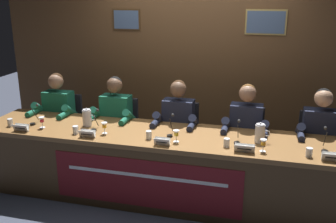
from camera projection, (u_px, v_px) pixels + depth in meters
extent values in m
plane|color=#383D4C|center=(168.00, 196.00, 4.34)|extent=(12.00, 12.00, 0.00)
cube|color=brown|center=(193.00, 62.00, 5.20)|extent=(5.44, 0.12, 2.60)
cube|color=#4C3319|center=(126.00, 20.00, 5.20)|extent=(0.39, 0.02, 0.28)
cube|color=slate|center=(126.00, 20.00, 5.19)|extent=(0.35, 0.01, 0.24)
cube|color=tan|center=(266.00, 22.00, 4.76)|extent=(0.50, 0.02, 0.31)
cube|color=slate|center=(266.00, 22.00, 4.75)|extent=(0.46, 0.01, 0.27)
cube|color=brown|center=(168.00, 136.00, 4.13)|extent=(4.24, 0.83, 0.05)
cube|color=#4C341B|center=(158.00, 185.00, 3.87)|extent=(4.18, 0.04, 0.70)
cube|color=#4C341B|center=(6.00, 149.00, 4.74)|extent=(0.08, 0.75, 0.70)
cube|color=maroon|center=(145.00, 184.00, 3.88)|extent=(1.96, 0.01, 0.52)
cube|color=white|center=(145.00, 176.00, 3.85)|extent=(1.67, 0.00, 0.04)
cylinder|color=black|center=(65.00, 162.00, 5.20)|extent=(0.44, 0.44, 0.02)
cylinder|color=black|center=(64.00, 147.00, 5.13)|extent=(0.05, 0.05, 0.41)
cube|color=#232328|center=(62.00, 131.00, 5.07)|extent=(0.44, 0.44, 0.03)
cube|color=#232328|center=(68.00, 110.00, 5.18)|extent=(0.40, 0.05, 0.44)
cylinder|color=black|center=(42.00, 156.00, 4.83)|extent=(0.10, 0.10, 0.47)
cylinder|color=black|center=(57.00, 158.00, 4.78)|extent=(0.10, 0.10, 0.47)
cylinder|color=black|center=(47.00, 131.00, 4.89)|extent=(0.13, 0.34, 0.13)
cylinder|color=black|center=(61.00, 132.00, 4.84)|extent=(0.13, 0.34, 0.13)
cube|color=#196047|center=(59.00, 110.00, 4.95)|extent=(0.36, 0.20, 0.48)
sphere|color=#8E664C|center=(56.00, 81.00, 4.82)|extent=(0.19, 0.19, 0.19)
sphere|color=#331E0F|center=(56.00, 80.00, 4.83)|extent=(0.17, 0.17, 0.17)
cylinder|color=#196047|center=(40.00, 109.00, 4.90)|extent=(0.09, 0.30, 0.25)
cylinder|color=#196047|center=(70.00, 112.00, 4.80)|extent=(0.09, 0.30, 0.25)
cylinder|color=#196047|center=(33.00, 112.00, 4.75)|extent=(0.07, 0.24, 0.07)
cylinder|color=#196047|center=(64.00, 115.00, 4.65)|extent=(0.07, 0.24, 0.07)
cube|color=white|center=(20.00, 128.00, 4.17)|extent=(0.17, 0.03, 0.08)
cube|color=white|center=(22.00, 127.00, 4.20)|extent=(0.17, 0.03, 0.08)
cube|color=black|center=(20.00, 128.00, 4.17)|extent=(0.12, 0.01, 0.01)
cylinder|color=white|center=(43.00, 127.00, 4.31)|extent=(0.06, 0.06, 0.00)
cylinder|color=white|center=(42.00, 125.00, 4.30)|extent=(0.01, 0.01, 0.05)
cone|color=white|center=(42.00, 120.00, 4.28)|extent=(0.06, 0.06, 0.06)
cylinder|color=#B21E2D|center=(42.00, 120.00, 4.28)|extent=(0.04, 0.04, 0.04)
cylinder|color=silver|center=(10.00, 122.00, 4.35)|extent=(0.06, 0.06, 0.08)
cylinder|color=silver|center=(10.00, 124.00, 4.35)|extent=(0.05, 0.05, 0.05)
cylinder|color=black|center=(33.00, 124.00, 4.40)|extent=(0.06, 0.06, 0.02)
cylinder|color=black|center=(35.00, 114.00, 4.42)|extent=(0.01, 0.13, 0.18)
sphere|color=#2D2D2D|center=(37.00, 105.00, 4.46)|extent=(0.03, 0.03, 0.03)
cylinder|color=black|center=(120.00, 168.00, 5.01)|extent=(0.44, 0.44, 0.02)
cylinder|color=black|center=(119.00, 153.00, 4.94)|extent=(0.05, 0.05, 0.41)
cube|color=#232328|center=(118.00, 137.00, 4.88)|extent=(0.44, 0.44, 0.03)
cube|color=#232328|center=(123.00, 114.00, 4.99)|extent=(0.40, 0.05, 0.44)
cylinder|color=black|center=(100.00, 163.00, 4.64)|extent=(0.10, 0.10, 0.47)
cylinder|color=black|center=(116.00, 165.00, 4.59)|extent=(0.10, 0.10, 0.47)
cylinder|color=black|center=(104.00, 136.00, 4.70)|extent=(0.13, 0.34, 0.13)
cylinder|color=black|center=(120.00, 138.00, 4.65)|extent=(0.13, 0.34, 0.13)
cube|color=#196047|center=(116.00, 114.00, 4.76)|extent=(0.36, 0.20, 0.48)
sphere|color=brown|center=(114.00, 85.00, 4.63)|extent=(0.19, 0.19, 0.19)
sphere|color=black|center=(115.00, 84.00, 4.64)|extent=(0.17, 0.17, 0.17)
cylinder|color=#196047|center=(97.00, 114.00, 4.71)|extent=(0.09, 0.30, 0.25)
cylinder|color=#196047|center=(130.00, 116.00, 4.61)|extent=(0.09, 0.30, 0.25)
cylinder|color=#196047|center=(91.00, 117.00, 4.56)|extent=(0.07, 0.24, 0.07)
cylinder|color=#196047|center=(125.00, 120.00, 4.46)|extent=(0.07, 0.24, 0.07)
cube|color=white|center=(87.00, 134.00, 3.99)|extent=(0.17, 0.03, 0.08)
cube|color=white|center=(88.00, 133.00, 4.02)|extent=(0.17, 0.03, 0.08)
cube|color=black|center=(86.00, 134.00, 3.99)|extent=(0.12, 0.01, 0.01)
cylinder|color=white|center=(105.00, 133.00, 4.13)|extent=(0.06, 0.06, 0.00)
cylinder|color=white|center=(105.00, 131.00, 4.12)|extent=(0.01, 0.01, 0.05)
cone|color=white|center=(104.00, 125.00, 4.10)|extent=(0.06, 0.06, 0.06)
cylinder|color=orange|center=(104.00, 126.00, 4.10)|extent=(0.04, 0.04, 0.04)
cylinder|color=silver|center=(76.00, 130.00, 4.12)|extent=(0.06, 0.06, 0.08)
cylinder|color=silver|center=(76.00, 131.00, 4.12)|extent=(0.05, 0.05, 0.05)
cylinder|color=black|center=(94.00, 130.00, 4.20)|extent=(0.06, 0.06, 0.02)
cylinder|color=black|center=(95.00, 120.00, 4.23)|extent=(0.01, 0.13, 0.18)
sphere|color=#2D2D2D|center=(97.00, 110.00, 4.26)|extent=(0.03, 0.03, 0.03)
cylinder|color=black|center=(178.00, 175.00, 4.82)|extent=(0.44, 0.44, 0.02)
cylinder|color=black|center=(179.00, 159.00, 4.75)|extent=(0.05, 0.05, 0.41)
cube|color=#232328|center=(179.00, 142.00, 4.69)|extent=(0.44, 0.44, 0.03)
cube|color=#232328|center=(183.00, 119.00, 4.80)|extent=(0.40, 0.05, 0.44)
cylinder|color=black|center=(163.00, 170.00, 4.45)|extent=(0.10, 0.10, 0.47)
cylinder|color=black|center=(180.00, 172.00, 4.40)|extent=(0.10, 0.10, 0.47)
cylinder|color=black|center=(167.00, 143.00, 4.51)|extent=(0.13, 0.34, 0.13)
cylinder|color=black|center=(183.00, 144.00, 4.46)|extent=(0.13, 0.34, 0.13)
cube|color=#1E2338|center=(178.00, 119.00, 4.57)|extent=(0.36, 0.20, 0.48)
sphere|color=brown|center=(178.00, 89.00, 4.44)|extent=(0.19, 0.19, 0.19)
sphere|color=#331E0F|center=(179.00, 87.00, 4.45)|extent=(0.17, 0.17, 0.17)
cylinder|color=#1E2338|center=(159.00, 119.00, 4.52)|extent=(0.09, 0.30, 0.25)
cylinder|color=#1E2338|center=(194.00, 122.00, 4.42)|extent=(0.09, 0.30, 0.25)
cylinder|color=#1E2338|center=(155.00, 123.00, 4.37)|extent=(0.07, 0.24, 0.07)
cylinder|color=#1E2338|center=(191.00, 126.00, 4.27)|extent=(0.07, 0.24, 0.07)
cube|color=white|center=(162.00, 142.00, 3.78)|extent=(0.16, 0.03, 0.08)
cube|color=white|center=(162.00, 141.00, 3.81)|extent=(0.16, 0.03, 0.08)
cube|color=black|center=(161.00, 142.00, 3.78)|extent=(0.11, 0.01, 0.01)
cylinder|color=white|center=(176.00, 142.00, 3.90)|extent=(0.06, 0.06, 0.00)
cylinder|color=white|center=(176.00, 139.00, 3.89)|extent=(0.01, 0.01, 0.05)
cone|color=white|center=(176.00, 133.00, 3.87)|extent=(0.06, 0.06, 0.06)
cylinder|color=yellow|center=(176.00, 134.00, 3.87)|extent=(0.04, 0.04, 0.04)
cylinder|color=silver|center=(149.00, 135.00, 3.97)|extent=(0.06, 0.06, 0.08)
cylinder|color=silver|center=(149.00, 136.00, 3.97)|extent=(0.05, 0.05, 0.05)
cylinder|color=black|center=(170.00, 136.00, 4.03)|extent=(0.06, 0.06, 0.02)
cylinder|color=black|center=(171.00, 125.00, 4.06)|extent=(0.01, 0.13, 0.18)
sphere|color=#2D2D2D|center=(173.00, 115.00, 4.09)|extent=(0.03, 0.03, 0.03)
cylinder|color=black|center=(242.00, 183.00, 4.63)|extent=(0.44, 0.44, 0.02)
cylinder|color=black|center=(243.00, 166.00, 4.56)|extent=(0.05, 0.05, 0.41)
cube|color=#232328|center=(244.00, 149.00, 4.50)|extent=(0.44, 0.44, 0.03)
cube|color=#232328|center=(247.00, 124.00, 4.61)|extent=(0.40, 0.05, 0.44)
cylinder|color=black|center=(232.00, 178.00, 4.26)|extent=(0.10, 0.10, 0.47)
cylinder|color=black|center=(250.00, 180.00, 4.21)|extent=(0.10, 0.10, 0.47)
cylinder|color=black|center=(234.00, 149.00, 4.32)|extent=(0.13, 0.34, 0.13)
cylinder|color=black|center=(253.00, 151.00, 4.27)|extent=(0.13, 0.34, 0.13)
cube|color=#1E2338|center=(246.00, 125.00, 4.38)|extent=(0.36, 0.20, 0.48)
sphere|color=#8E664C|center=(248.00, 93.00, 4.25)|extent=(0.19, 0.19, 0.19)
sphere|color=#593819|center=(248.00, 92.00, 4.26)|extent=(0.17, 0.17, 0.17)
cylinder|color=#1E2338|center=(226.00, 125.00, 4.33)|extent=(0.09, 0.30, 0.25)
cylinder|color=#1E2338|center=(265.00, 128.00, 4.23)|extent=(0.09, 0.30, 0.25)
cylinder|color=#1E2338|center=(225.00, 129.00, 4.18)|extent=(0.07, 0.24, 0.07)
cylinder|color=#1E2338|center=(264.00, 132.00, 4.08)|extent=(0.07, 0.24, 0.07)
cube|color=white|center=(244.00, 149.00, 3.62)|extent=(0.19, 0.03, 0.08)
cube|color=white|center=(245.00, 148.00, 3.65)|extent=(0.19, 0.03, 0.08)
cube|color=black|center=(244.00, 149.00, 3.61)|extent=(0.13, 0.01, 0.01)
cylinder|color=white|center=(263.00, 151.00, 3.66)|extent=(0.06, 0.06, 0.00)
cylinder|color=white|center=(263.00, 148.00, 3.65)|extent=(0.01, 0.01, 0.05)
cone|color=white|center=(263.00, 142.00, 3.64)|extent=(0.06, 0.06, 0.06)
cylinder|color=orange|center=(263.00, 143.00, 3.64)|extent=(0.04, 0.04, 0.04)
cylinder|color=silver|center=(227.00, 143.00, 3.77)|extent=(0.06, 0.06, 0.08)
cylinder|color=silver|center=(227.00, 144.00, 3.77)|extent=(0.05, 0.05, 0.05)
cylinder|color=black|center=(237.00, 143.00, 3.84)|extent=(0.06, 0.06, 0.02)
cylinder|color=black|center=(238.00, 131.00, 3.87)|extent=(0.01, 0.13, 0.18)
sphere|color=#2D2D2D|center=(239.00, 121.00, 3.90)|extent=(0.03, 0.03, 0.03)
cylinder|color=black|center=(311.00, 191.00, 4.44)|extent=(0.44, 0.44, 0.02)
cylinder|color=black|center=(314.00, 174.00, 4.37)|extent=(0.05, 0.05, 0.41)
cube|color=#232328|center=(316.00, 156.00, 4.31)|extent=(0.44, 0.44, 0.03)
cube|color=#232328|center=(316.00, 130.00, 4.42)|extent=(0.40, 0.05, 0.44)
cylinder|color=black|center=(307.00, 187.00, 4.07)|extent=(0.10, 0.10, 0.47)
cylinder|color=black|center=(327.00, 189.00, 4.02)|extent=(0.10, 0.10, 0.47)
cylinder|color=black|center=(308.00, 156.00, 4.13)|extent=(0.13, 0.34, 0.13)
cylinder|color=black|center=(328.00, 158.00, 4.08)|extent=(0.13, 0.34, 0.13)
cube|color=#1E2338|center=(319.00, 131.00, 4.19)|extent=(0.36, 0.20, 0.48)
sphere|color=tan|center=(324.00, 98.00, 4.06)|extent=(0.19, 0.19, 0.19)
sphere|color=black|center=(324.00, 96.00, 4.07)|extent=(0.17, 0.17, 0.17)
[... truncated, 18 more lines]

